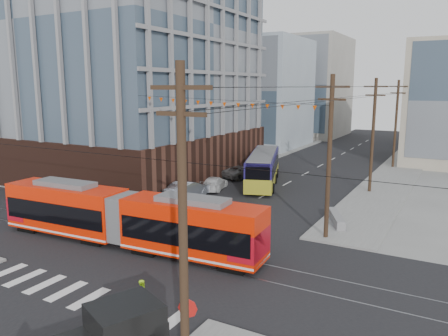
# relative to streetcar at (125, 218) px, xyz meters

# --- Properties ---
(ground) EXTENTS (160.00, 160.00, 0.00)m
(ground) POSITION_rel_streetcar_xyz_m (2.60, -3.52, -1.83)
(ground) COLOR slate
(office_building) EXTENTS (30.00, 25.00, 28.60)m
(office_building) POSITION_rel_streetcar_xyz_m (-19.40, 19.48, 12.47)
(office_building) COLOR #381E16
(office_building) RESTS_ON ground
(bg_bldg_nw_near) EXTENTS (18.00, 16.00, 18.00)m
(bg_bldg_nw_near) POSITION_rel_streetcar_xyz_m (-14.40, 48.48, 7.17)
(bg_bldg_nw_near) COLOR #8C99A5
(bg_bldg_nw_near) RESTS_ON ground
(bg_bldg_nw_far) EXTENTS (16.00, 18.00, 20.00)m
(bg_bldg_nw_far) POSITION_rel_streetcar_xyz_m (-11.40, 68.48, 8.17)
(bg_bldg_nw_far) COLOR gray
(bg_bldg_nw_far) RESTS_ON ground
(utility_pole_near) EXTENTS (0.30, 0.30, 11.00)m
(utility_pole_near) POSITION_rel_streetcar_xyz_m (11.10, -9.52, 3.67)
(utility_pole_near) COLOR black
(utility_pole_near) RESTS_ON ground
(utility_pole_far) EXTENTS (0.30, 0.30, 11.00)m
(utility_pole_far) POSITION_rel_streetcar_xyz_m (11.10, 52.48, 3.67)
(utility_pole_far) COLOR black
(utility_pole_far) RESTS_ON ground
(streetcar) EXTENTS (19.11, 3.81, 3.66)m
(streetcar) POSITION_rel_streetcar_xyz_m (0.00, 0.00, 0.00)
(streetcar) COLOR red
(streetcar) RESTS_ON ground
(city_bus) EXTENTS (6.49, 12.38, 3.45)m
(city_bus) POSITION_rel_streetcar_xyz_m (0.43, 20.96, -0.10)
(city_bus) COLOR #1C154F
(city_bus) RESTS_ON ground
(parked_car_silver) EXTENTS (2.23, 5.21, 1.67)m
(parked_car_silver) POSITION_rel_streetcar_xyz_m (-3.17, 12.03, -0.99)
(parked_car_silver) COLOR #9198A7
(parked_car_silver) RESTS_ON ground
(parked_car_white) EXTENTS (2.88, 4.86, 1.32)m
(parked_car_white) POSITION_rel_streetcar_xyz_m (-2.75, 16.19, -1.17)
(parked_car_white) COLOR silver
(parked_car_white) RESTS_ON ground
(parked_car_grey) EXTENTS (4.07, 5.67, 1.43)m
(parked_car_grey) POSITION_rel_streetcar_xyz_m (-2.73, 22.64, -1.11)
(parked_car_grey) COLOR slate
(parked_car_grey) RESTS_ON ground
(pedestrian) EXTENTS (0.56, 0.66, 1.53)m
(pedestrian) POSITION_rel_streetcar_xyz_m (6.47, -6.14, -1.07)
(pedestrian) COLOR #9CDC17
(pedestrian) RESTS_ON ground
(stop_sign) EXTENTS (0.90, 0.90, 2.47)m
(stop_sign) POSITION_rel_streetcar_xyz_m (10.49, -8.44, -0.59)
(stop_sign) COLOR red
(stop_sign) RESTS_ON ground
(jersey_barrier) EXTENTS (2.50, 4.02, 0.80)m
(jersey_barrier) POSITION_rel_streetcar_xyz_m (10.90, 10.96, -1.43)
(jersey_barrier) COLOR #5A5B64
(jersey_barrier) RESTS_ON ground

